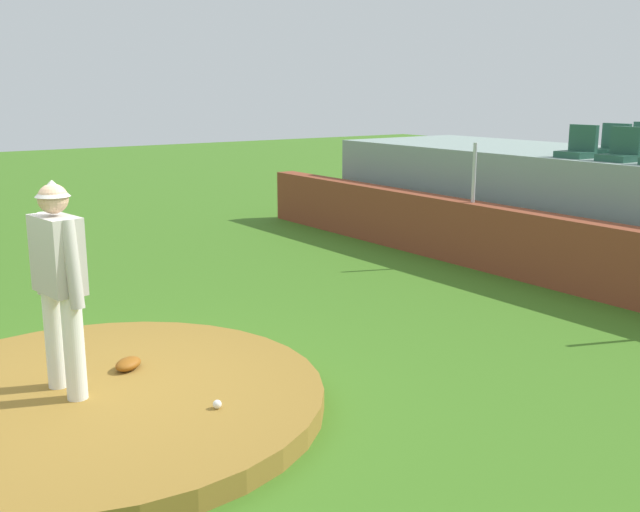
# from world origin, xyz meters

# --- Properties ---
(ground_plane) EXTENTS (60.00, 60.00, 0.00)m
(ground_plane) POSITION_xyz_m (0.00, 0.00, 0.00)
(ground_plane) COLOR #3B6E1C
(pitchers_mound) EXTENTS (3.96, 3.96, 0.19)m
(pitchers_mound) POSITION_xyz_m (0.00, 0.00, 0.09)
(pitchers_mound) COLOR olive
(pitchers_mound) RESTS_ON ground_plane
(pitcher) EXTENTS (0.76, 0.34, 1.85)m
(pitcher) POSITION_xyz_m (-0.12, -0.21, 1.26)
(pitcher) COLOR silver
(pitcher) RESTS_ON pitchers_mound
(baseball) EXTENTS (0.07, 0.07, 0.07)m
(baseball) POSITION_xyz_m (0.93, 0.69, 0.23)
(baseball) COLOR white
(baseball) RESTS_ON pitchers_mound
(fielding_glove) EXTENTS (0.34, 0.36, 0.11)m
(fielding_glove) POSITION_xyz_m (-0.34, 0.41, 0.24)
(fielding_glove) COLOR brown
(fielding_glove) RESTS_ON pitchers_mound
(brick_barrier) EXTENTS (15.21, 0.40, 1.01)m
(brick_barrier) POSITION_xyz_m (0.00, 6.79, 0.51)
(brick_barrier) COLOR brown
(brick_barrier) RESTS_ON ground_plane
(fence_post_left) EXTENTS (0.06, 0.06, 0.94)m
(fence_post_left) POSITION_xyz_m (-2.06, 6.79, 1.48)
(fence_post_left) COLOR silver
(fence_post_left) RESTS_ON brick_barrier
(stadium_chair_0) EXTENTS (0.48, 0.44, 0.50)m
(stadium_chair_0) POSITION_xyz_m (-1.07, 8.03, 1.88)
(stadium_chair_0) COLOR #255240
(stadium_chair_0) RESTS_ON bleacher_platform
(stadium_chair_1) EXTENTS (0.48, 0.44, 0.50)m
(stadium_chair_1) POSITION_xyz_m (-0.35, 8.03, 1.88)
(stadium_chair_1) COLOR #255240
(stadium_chair_1) RESTS_ON bleacher_platform
(stadium_chair_4) EXTENTS (0.48, 0.44, 0.50)m
(stadium_chair_4) POSITION_xyz_m (-1.07, 8.88, 1.88)
(stadium_chair_4) COLOR #255240
(stadium_chair_4) RESTS_ON bleacher_platform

